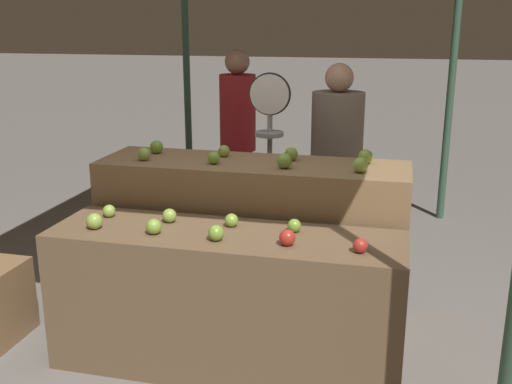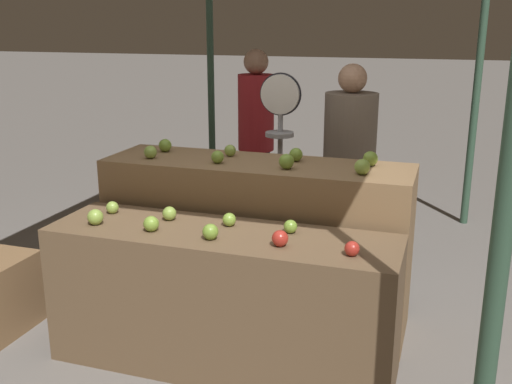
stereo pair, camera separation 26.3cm
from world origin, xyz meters
The scene contains 23 objects.
ground_plane centered at (0.00, 0.00, 0.00)m, with size 60.00×60.00×0.00m, color slate.
display_counter_front centered at (0.00, 0.00, 0.39)m, with size 1.90×0.55×0.79m, color brown.
display_counter_back centered at (0.00, 0.60, 0.52)m, with size 1.90×0.55×1.04m, color olive.
apple_front_0 centered at (-0.70, -0.10, 0.83)m, with size 0.09×0.09×0.09m, color #8EB247.
apple_front_1 centered at (-0.36, -0.10, 0.83)m, with size 0.08×0.08×0.08m, color #84AD3D.
apple_front_2 centered at (-0.01, -0.12, 0.83)m, with size 0.08×0.08×0.08m, color #7AA338.
apple_front_3 centered at (0.35, -0.10, 0.83)m, with size 0.08×0.08×0.08m, color #B72D23.
apple_front_4 centered at (0.71, -0.11, 0.82)m, with size 0.07×0.07×0.07m, color #B72D23.
apple_front_5 centered at (-0.72, 0.10, 0.82)m, with size 0.07×0.07×0.07m, color #8EB247.
apple_front_6 centered at (-0.35, 0.10, 0.83)m, with size 0.08×0.08×0.08m, color #8EB247.
apple_front_7 centered at (0.01, 0.11, 0.82)m, with size 0.07×0.07×0.07m, color #84AD3D.
apple_front_8 centered at (0.35, 0.11, 0.82)m, with size 0.07×0.07×0.07m, color #7AA338.
apple_back_0 centered at (-0.66, 0.49, 1.08)m, with size 0.08×0.08×0.08m, color #8EB247.
apple_back_1 centered at (-0.21, 0.50, 1.08)m, with size 0.08×0.08×0.08m, color #84AD3D.
apple_back_2 centered at (0.22, 0.49, 1.08)m, with size 0.09×0.09×0.09m, color #7AA338.
apple_back_3 centered at (0.66, 0.49, 1.08)m, with size 0.09×0.09×0.09m, color #8EB247.
apple_back_4 centered at (-0.67, 0.70, 1.08)m, with size 0.08×0.08×0.08m, color #7AA338.
apple_back_5 centered at (-0.21, 0.71, 1.07)m, with size 0.07×0.07×0.07m, color #8EB247.
apple_back_6 centered at (0.22, 0.70, 1.08)m, with size 0.08×0.08×0.08m, color #7AA338.
apple_back_7 centered at (0.67, 0.72, 1.08)m, with size 0.09×0.09×0.09m, color #84AD3D.
produce_scale centered at (-0.02, 1.20, 1.12)m, with size 0.29×0.20×1.53m.
person_vendor_at_scale centered at (0.42, 1.52, 0.90)m, with size 0.42×0.42×1.58m.
person_customer_left centered at (-0.53, 2.19, 0.96)m, with size 0.41×0.41×1.64m.
Camera 1 is at (0.87, -2.86, 1.86)m, focal length 42.00 mm.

